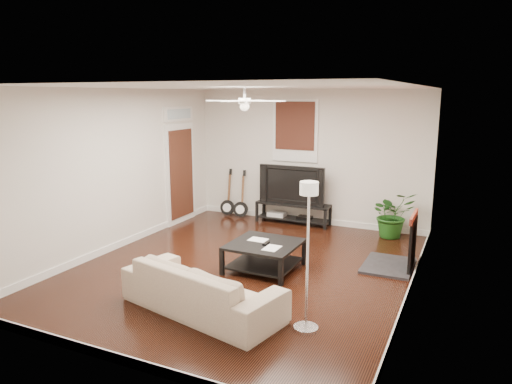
# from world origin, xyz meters

# --- Properties ---
(room) EXTENTS (5.01, 6.01, 2.81)m
(room) POSITION_xyz_m (0.00, 0.00, 1.40)
(room) COLOR black
(room) RESTS_ON ground
(brick_accent) EXTENTS (0.02, 2.20, 2.80)m
(brick_accent) POSITION_xyz_m (2.49, 1.00, 1.40)
(brick_accent) COLOR #B34B39
(brick_accent) RESTS_ON floor
(fireplace) EXTENTS (0.80, 1.10, 0.92)m
(fireplace) POSITION_xyz_m (2.20, 1.00, 0.46)
(fireplace) COLOR black
(fireplace) RESTS_ON floor
(window_back) EXTENTS (1.00, 0.06, 1.30)m
(window_back) POSITION_xyz_m (-0.30, 2.97, 1.95)
(window_back) COLOR #3A1610
(window_back) RESTS_ON wall_back
(door_left) EXTENTS (0.08, 1.00, 2.50)m
(door_left) POSITION_xyz_m (-2.46, 1.90, 1.25)
(door_left) COLOR white
(door_left) RESTS_ON wall_left
(tv_stand) EXTENTS (1.58, 0.42, 0.44)m
(tv_stand) POSITION_xyz_m (-0.24, 2.78, 0.22)
(tv_stand) COLOR black
(tv_stand) RESTS_ON floor
(tv) EXTENTS (1.41, 0.19, 0.81)m
(tv) POSITION_xyz_m (-0.24, 2.80, 0.85)
(tv) COLOR black
(tv) RESTS_ON tv_stand
(coffee_table) EXTENTS (1.04, 1.04, 0.43)m
(coffee_table) POSITION_xyz_m (0.30, 0.06, 0.22)
(coffee_table) COLOR black
(coffee_table) RESTS_ON floor
(sofa) EXTENTS (2.30, 1.31, 0.63)m
(sofa) POSITION_xyz_m (0.18, -1.59, 0.32)
(sofa) COLOR tan
(sofa) RESTS_ON floor
(floor_lamp) EXTENTS (0.35, 0.35, 1.77)m
(floor_lamp) POSITION_xyz_m (1.53, -1.49, 0.88)
(floor_lamp) COLOR silver
(floor_lamp) RESTS_ON floor
(potted_plant) EXTENTS (1.07, 1.05, 0.90)m
(potted_plant) POSITION_xyz_m (1.82, 2.66, 0.45)
(potted_plant) COLOR #1B5117
(potted_plant) RESTS_ON floor
(guitar_left) EXTENTS (0.36, 0.29, 1.07)m
(guitar_left) POSITION_xyz_m (-1.81, 2.75, 0.53)
(guitar_left) COLOR black
(guitar_left) RESTS_ON floor
(guitar_right) EXTENTS (0.38, 0.31, 1.07)m
(guitar_right) POSITION_xyz_m (-1.46, 2.72, 0.53)
(guitar_right) COLOR black
(guitar_right) RESTS_ON floor
(ceiling_fan) EXTENTS (1.24, 1.24, 0.32)m
(ceiling_fan) POSITION_xyz_m (0.00, 0.00, 2.60)
(ceiling_fan) COLOR white
(ceiling_fan) RESTS_ON ceiling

